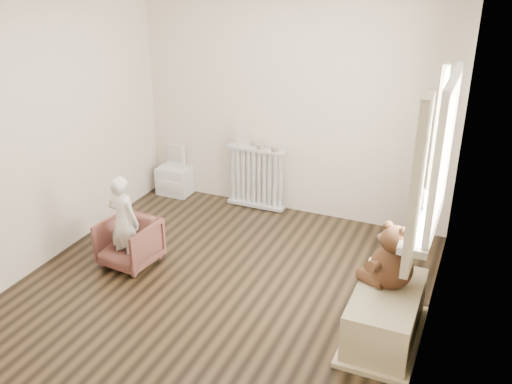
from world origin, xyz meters
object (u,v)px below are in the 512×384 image
at_px(toy_vanity, 174,173).
at_px(armchair, 129,243).
at_px(radiator, 256,177).
at_px(plush_cat, 427,197).
at_px(child, 124,222).
at_px(teddy_bear, 392,260).
at_px(toy_bench, 385,317).

bearing_deg(toy_vanity, armchair, -74.21).
height_order(radiator, plush_cat, plush_cat).
bearing_deg(plush_cat, child, 177.59).
bearing_deg(armchair, teddy_bear, 4.30).
bearing_deg(armchair, child, -84.25).
bearing_deg(toy_bench, toy_vanity, 149.03).
relative_size(radiator, teddy_bear, 1.39).
xyz_separation_m(radiator, toy_vanity, (-1.10, -0.03, -0.11)).
bearing_deg(toy_bench, teddy_bear, 93.33).
relative_size(armchair, teddy_bear, 0.96).
bearing_deg(armchair, radiator, 74.97).
relative_size(radiator, armchair, 1.45).
height_order(toy_vanity, plush_cat, plush_cat).
distance_m(teddy_bear, plush_cat, 0.66).
distance_m(toy_vanity, plush_cat, 3.41).
bearing_deg(teddy_bear, radiator, 159.30).
height_order(toy_vanity, child, child).
xyz_separation_m(radiator, child, (-0.63, -1.72, 0.10)).
xyz_separation_m(toy_vanity, plush_cat, (3.13, -1.14, 0.72)).
bearing_deg(plush_cat, radiator, 136.13).
relative_size(toy_bench, teddy_bear, 1.74).
height_order(toy_bench, teddy_bear, teddy_bear).
relative_size(radiator, plush_cat, 3.31).
distance_m(radiator, child, 1.83).
distance_m(armchair, child, 0.26).
distance_m(toy_vanity, armchair, 1.70).
relative_size(child, teddy_bear, 1.74).
xyz_separation_m(radiator, teddy_bear, (1.89, -1.73, 0.28)).
height_order(teddy_bear, plush_cat, plush_cat).
relative_size(radiator, child, 0.80).
height_order(child, teddy_bear, child).
relative_size(child, toy_bench, 1.00).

